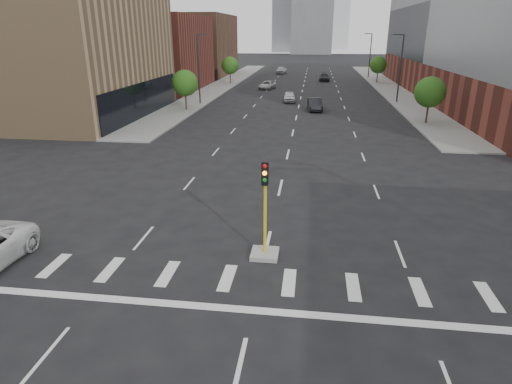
% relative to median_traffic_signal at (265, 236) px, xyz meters
% --- Properties ---
extents(sidewalk_left_far, '(5.00, 92.00, 0.15)m').
position_rel_median_traffic_signal_xyz_m(sidewalk_left_far, '(-15.00, 65.03, -0.90)').
color(sidewalk_left_far, gray).
rests_on(sidewalk_left_far, ground).
extents(sidewalk_right_far, '(5.00, 92.00, 0.15)m').
position_rel_median_traffic_signal_xyz_m(sidewalk_right_far, '(15.00, 65.03, -0.90)').
color(sidewalk_right_far, gray).
rests_on(sidewalk_right_far, ground).
extents(building_left_mid, '(20.00, 24.00, 14.00)m').
position_rel_median_traffic_signal_xyz_m(building_left_mid, '(-27.50, 31.03, 6.03)').
color(building_left_mid, '#9E7E59').
rests_on(building_left_mid, ground).
extents(building_left_far_a, '(20.00, 22.00, 12.00)m').
position_rel_median_traffic_signal_xyz_m(building_left_far_a, '(-27.50, 57.03, 5.03)').
color(building_left_far_a, brown).
rests_on(building_left_far_a, ground).
extents(building_left_far_b, '(20.00, 24.00, 13.00)m').
position_rel_median_traffic_signal_xyz_m(building_left_far_b, '(-27.50, 83.03, 5.53)').
color(building_left_far_b, brown).
rests_on(building_left_far_b, ground).
extents(tower_mid, '(18.00, 18.00, 44.00)m').
position_rel_median_traffic_signal_xyz_m(tower_mid, '(0.00, 191.03, 21.03)').
color(tower_mid, slate).
rests_on(tower_mid, ground).
extents(median_traffic_signal, '(1.20, 1.20, 4.40)m').
position_rel_median_traffic_signal_xyz_m(median_traffic_signal, '(0.00, 0.00, 0.00)').
color(median_traffic_signal, '#999993').
rests_on(median_traffic_signal, ground).
extents(streetlight_right_a, '(1.60, 0.22, 9.07)m').
position_rel_median_traffic_signal_xyz_m(streetlight_right_a, '(13.41, 46.03, 4.04)').
color(streetlight_right_a, '#2D2D30').
rests_on(streetlight_right_a, ground).
extents(streetlight_right_b, '(1.60, 0.22, 9.07)m').
position_rel_median_traffic_signal_xyz_m(streetlight_right_b, '(13.41, 81.03, 4.04)').
color(streetlight_right_b, '#2D2D30').
rests_on(streetlight_right_b, ground).
extents(streetlight_left, '(1.60, 0.22, 9.07)m').
position_rel_median_traffic_signal_xyz_m(streetlight_left, '(-13.41, 41.03, 4.04)').
color(streetlight_left, '#2D2D30').
rests_on(streetlight_left, ground).
extents(tree_left_near, '(3.20, 3.20, 4.85)m').
position_rel_median_traffic_signal_xyz_m(tree_left_near, '(-14.00, 36.03, 2.42)').
color(tree_left_near, '#382619').
rests_on(tree_left_near, ground).
extents(tree_left_far, '(3.20, 3.20, 4.85)m').
position_rel_median_traffic_signal_xyz_m(tree_left_far, '(-14.00, 66.03, 2.42)').
color(tree_left_far, '#382619').
rests_on(tree_left_far, ground).
extents(tree_right_near, '(3.20, 3.20, 4.85)m').
position_rel_median_traffic_signal_xyz_m(tree_right_near, '(14.00, 31.03, 2.42)').
color(tree_right_near, '#382619').
rests_on(tree_right_near, ground).
extents(tree_right_far, '(3.20, 3.20, 4.85)m').
position_rel_median_traffic_signal_xyz_m(tree_right_far, '(14.00, 71.03, 2.42)').
color(tree_right_far, '#382619').
rests_on(tree_right_far, ground).
extents(car_near_left, '(1.96, 4.30, 1.43)m').
position_rel_median_traffic_signal_xyz_m(car_near_left, '(-1.50, 44.92, -0.26)').
color(car_near_left, silver).
rests_on(car_near_left, ground).
extents(car_mid_right, '(2.05, 4.80, 1.54)m').
position_rel_median_traffic_signal_xyz_m(car_mid_right, '(2.09, 38.20, -0.20)').
color(car_mid_right, black).
rests_on(car_mid_right, ground).
extents(car_far_left, '(2.93, 5.04, 1.32)m').
position_rel_median_traffic_signal_xyz_m(car_far_left, '(-6.15, 59.19, -0.31)').
color(car_far_left, '#BCBCBC').
rests_on(car_far_left, ground).
extents(car_deep_right, '(2.26, 5.20, 1.49)m').
position_rel_median_traffic_signal_xyz_m(car_deep_right, '(3.97, 73.45, -0.23)').
color(car_deep_right, black).
rests_on(car_deep_right, ground).
extents(car_distant, '(2.49, 5.16, 1.70)m').
position_rel_median_traffic_signal_xyz_m(car_distant, '(-5.93, 88.69, -0.12)').
color(car_distant, '#AFB0B4').
rests_on(car_distant, ground).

